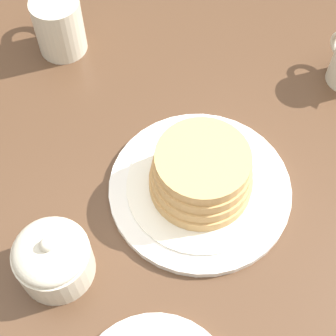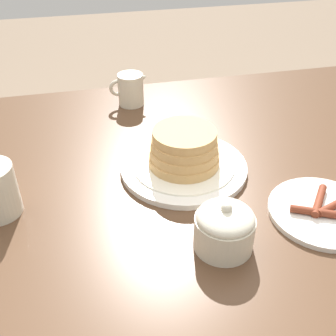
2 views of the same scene
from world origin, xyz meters
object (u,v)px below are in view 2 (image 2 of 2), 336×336
creamer_pitcher (131,89)px  sugar_bowl (225,227)px  pancake_plate (184,156)px  side_plate_bacon (323,211)px

creamer_pitcher → sugar_bowl: sugar_bowl is taller
pancake_plate → side_plate_bacon: size_ratio=1.34×
pancake_plate → sugar_bowl: pancake_plate is taller
pancake_plate → sugar_bowl: 0.22m
creamer_pitcher → sugar_bowl: size_ratio=1.05×
side_plate_bacon → creamer_pitcher: creamer_pitcher is taller
side_plate_bacon → creamer_pitcher: size_ratio=1.89×
pancake_plate → creamer_pitcher: pancake_plate is taller
pancake_plate → side_plate_bacon: pancake_plate is taller
side_plate_bacon → sugar_bowl: bearing=9.8°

